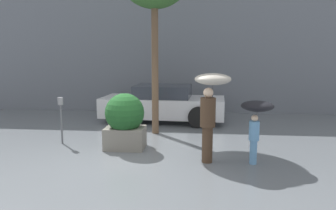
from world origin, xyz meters
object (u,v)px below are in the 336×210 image
Objects in this scene: planter_box at (125,120)px; parked_car_near at (163,104)px; parking_meter at (61,111)px; person_child at (257,114)px; person_adult at (211,98)px.

planter_box reaches higher than parked_car_near.
planter_box is 3.56m from parked_car_near.
parked_car_near is at bearing 53.55° from parking_meter.
planter_box is 1.02× the size of person_child.
person_adult is 1.06m from person_child.
person_adult is 1.42× the size of person_child.
person_child is 5.11m from parking_meter.
person_child reaches higher than parking_meter.
person_adult is 4.15m from parking_meter.
parking_meter is (-2.40, -3.25, 0.29)m from parked_car_near.
person_adult is 4.69m from parked_car_near.
person_child is 1.11× the size of parking_meter.
planter_box is 0.72× the size of person_adult.
parked_car_near is 3.49× the size of parking_meter.
parked_car_near is 4.06m from parking_meter.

